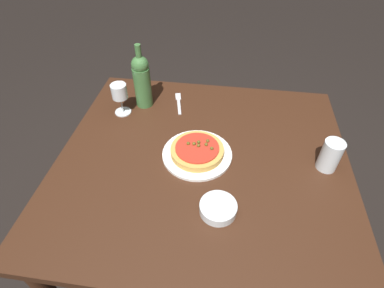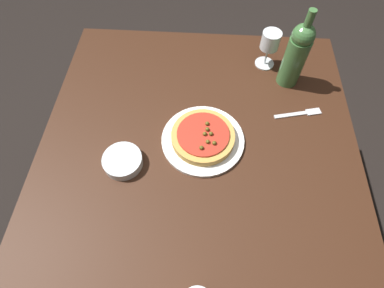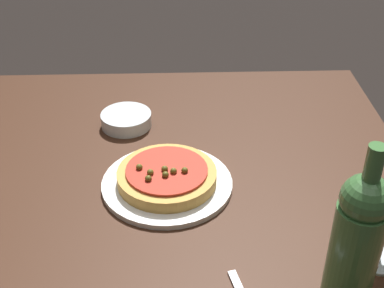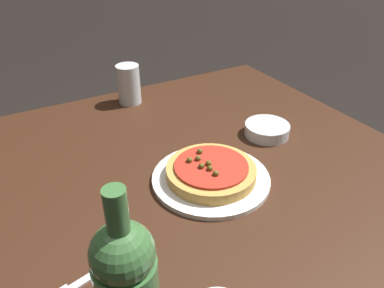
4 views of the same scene
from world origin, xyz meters
name	(u,v)px [view 1 (image 1 of 4)]	position (x,y,z in m)	size (l,w,h in m)	color
ground_plane	(199,250)	(0.00, 0.00, 0.00)	(14.00, 14.00, 0.00)	black
dining_table	(202,173)	(0.00, 0.00, 0.66)	(1.14, 1.06, 0.75)	#381E11
dinner_plate	(197,154)	(0.02, -0.01, 0.76)	(0.28, 0.28, 0.01)	white
pizza	(197,150)	(0.02, -0.01, 0.78)	(0.21, 0.21, 0.04)	gold
wine_glass	(119,93)	(0.40, -0.24, 0.86)	(0.07, 0.07, 0.15)	silver
wine_bottle	(142,80)	(0.32, -0.32, 0.89)	(0.08, 0.08, 0.30)	#3D6B38
water_cup	(330,155)	(-0.47, -0.02, 0.82)	(0.07, 0.07, 0.13)	silver
side_bowl	(218,208)	(-0.08, 0.24, 0.77)	(0.13, 0.13, 0.03)	silver
fork	(179,102)	(0.16, -0.36, 0.76)	(0.06, 0.17, 0.00)	silver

